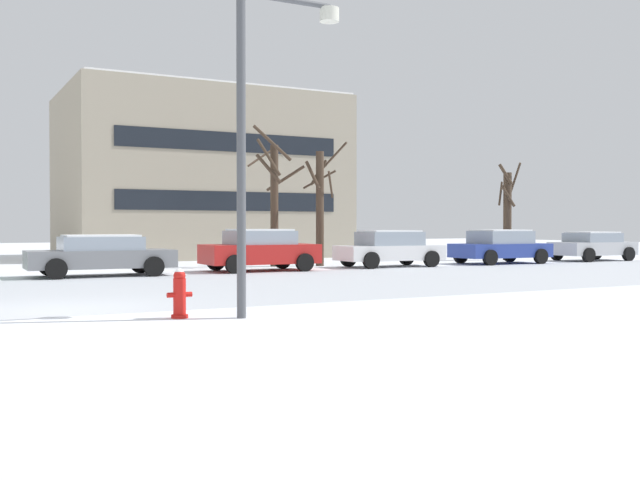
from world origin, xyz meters
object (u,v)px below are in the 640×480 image
Objects in this scene: fire_hydrant at (180,293)px; parked_car_silver at (592,246)px; parked_car_white at (390,248)px; parked_car_blue at (500,246)px; street_lamp at (260,115)px; parked_car_red at (260,250)px; parked_car_gray at (101,255)px.

fire_hydrant is 25.95m from parked_car_silver.
parked_car_blue reaches higher than parked_car_white.
parked_car_blue is 5.55m from parked_car_silver.
parked_car_silver reaches higher than fire_hydrant.
parked_car_white is 5.55m from parked_car_blue.
street_lamp is 1.43× the size of parked_car_red.
fire_hydrant is 16.85m from parked_car_white.
parked_car_silver is at bearing 0.20° from parked_car_gray.
fire_hydrant is 3.43m from street_lamp.
parked_car_silver is (23.18, 11.67, 0.26)m from fire_hydrant.
street_lamp is 1.49× the size of parked_car_silver.
parked_car_gray is 1.17× the size of parked_car_silver.
parked_car_gray is 1.08× the size of parked_car_white.
parked_car_white is at bearing 44.19° from fire_hydrant.
parked_car_blue is (11.10, -0.05, -0.02)m from parked_car_red.
street_lamp is 1.37× the size of parked_car_white.
parked_car_silver is at bearing 0.33° from parked_car_blue.
street_lamp is 20.52m from parked_car_blue.
parked_car_blue is at bearing 0.16° from parked_car_gray.
parked_car_red is 1.04× the size of parked_car_silver.
parked_car_red is 0.96× the size of parked_car_blue.
parked_car_white is at bearing 0.81° from parked_car_gray.
parked_car_red is at bearing 0.97° from parked_car_gray.
parked_car_red is at bearing 60.79° from fire_hydrant.
parked_car_blue reaches higher than parked_car_silver.
parked_car_blue is (17.63, 11.63, 0.30)m from fire_hydrant.
street_lamp is 25.18m from parked_car_silver.
parked_car_blue reaches higher than parked_car_gray.
parked_car_red is (5.21, 12.18, -2.80)m from street_lamp.
parked_car_red reaches higher than fire_hydrant.
parked_car_gray is 22.20m from parked_car_silver.
parked_car_silver reaches higher than parked_car_gray.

